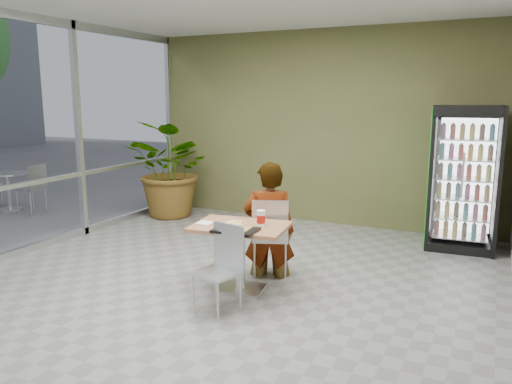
% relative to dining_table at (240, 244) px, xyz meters
% --- Properties ---
extents(ground, '(7.00, 7.00, 0.00)m').
position_rel_dining_table_xyz_m(ground, '(-0.28, -0.15, -0.54)').
color(ground, gray).
rests_on(ground, ground).
extents(room_envelope, '(6.00, 7.00, 3.20)m').
position_rel_dining_table_xyz_m(room_envelope, '(-0.28, -0.15, 1.06)').
color(room_envelope, beige).
rests_on(room_envelope, ground).
extents(storefront_frame, '(0.10, 7.00, 3.20)m').
position_rel_dining_table_xyz_m(storefront_frame, '(-3.28, -0.15, 1.06)').
color(storefront_frame, '#B7BABC').
rests_on(storefront_frame, ground).
extents(dining_table, '(1.09, 0.83, 0.75)m').
position_rel_dining_table_xyz_m(dining_table, '(0.00, 0.00, 0.00)').
color(dining_table, '#9D7043').
rests_on(dining_table, ground).
extents(chair_far, '(0.55, 0.55, 0.95)m').
position_rel_dining_table_xyz_m(chair_far, '(0.11, 0.55, 0.02)').
color(chair_far, '#B7BABC').
rests_on(chair_far, ground).
extents(chair_near, '(0.46, 0.46, 0.87)m').
position_rel_dining_table_xyz_m(chair_near, '(0.07, -0.51, -0.03)').
color(chair_near, '#B7BABC').
rests_on(chair_near, ground).
extents(seated_woman, '(0.72, 0.60, 1.68)m').
position_rel_dining_table_xyz_m(seated_woman, '(0.08, 0.59, 0.00)').
color(seated_woman, black).
rests_on(seated_woman, ground).
extents(pizza_plate, '(0.29, 0.22, 0.03)m').
position_rel_dining_table_xyz_m(pizza_plate, '(-0.06, 0.02, 0.23)').
color(pizza_plate, white).
rests_on(pizza_plate, dining_table).
extents(soda_cup, '(0.09, 0.09, 0.17)m').
position_rel_dining_table_xyz_m(soda_cup, '(0.22, 0.07, 0.29)').
color(soda_cup, white).
rests_on(soda_cup, dining_table).
extents(napkin_stack, '(0.16, 0.16, 0.02)m').
position_rel_dining_table_xyz_m(napkin_stack, '(-0.35, -0.14, 0.22)').
color(napkin_stack, white).
rests_on(napkin_stack, dining_table).
extents(cafeteria_tray, '(0.46, 0.35, 0.03)m').
position_rel_dining_table_xyz_m(cafeteria_tray, '(0.08, -0.26, 0.23)').
color(cafeteria_tray, black).
rests_on(cafeteria_tray, dining_table).
extents(beverage_fridge, '(0.95, 0.75, 2.00)m').
position_rel_dining_table_xyz_m(beverage_fridge, '(2.05, 2.75, 0.46)').
color(beverage_fridge, black).
rests_on(beverage_fridge, ground).
extents(potted_plant, '(1.81, 1.65, 1.71)m').
position_rel_dining_table_xyz_m(potted_plant, '(-2.68, 2.59, 0.32)').
color(potted_plant, '#28642C').
rests_on(potted_plant, ground).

